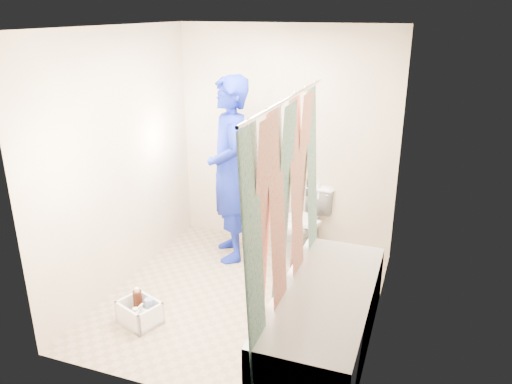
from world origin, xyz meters
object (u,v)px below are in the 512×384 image
(plumber, at_px, (230,171))
(toilet, at_px, (304,222))
(cleaning_caddy, at_px, (140,314))
(bathtub, at_px, (324,316))

(plumber, bearing_deg, toilet, 82.11)
(plumber, height_order, cleaning_caddy, plumber)
(bathtub, distance_m, toilet, 1.61)
(bathtub, distance_m, plumber, 1.88)
(toilet, distance_m, plumber, 0.99)
(toilet, bearing_deg, plumber, -140.13)
(bathtub, height_order, cleaning_caddy, bathtub)
(toilet, xyz_separation_m, plumber, (-0.72, -0.32, 0.60))
(bathtub, distance_m, cleaning_caddy, 1.55)
(bathtub, height_order, plumber, plumber)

